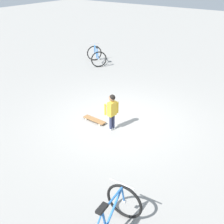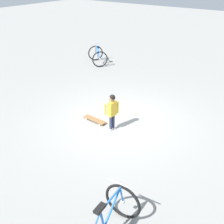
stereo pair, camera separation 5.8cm
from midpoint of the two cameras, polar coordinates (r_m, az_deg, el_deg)
ground_plane at (r=8.06m, az=1.45°, el=-1.89°), size 50.00×50.00×0.00m
child_person at (r=7.33m, az=-0.23°, el=0.74°), size 0.35×0.25×1.06m
skateboard at (r=8.02m, az=-3.87°, el=-1.61°), size 0.23×0.75×0.07m
bicycle_mid at (r=4.76m, az=-1.08°, el=-21.56°), size 1.11×0.77×0.85m
bicycle_far at (r=12.95m, az=-3.36°, el=11.60°), size 1.23×1.28×0.85m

